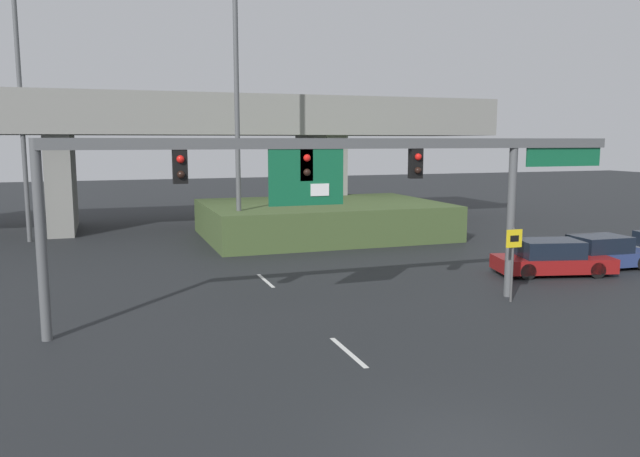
{
  "coord_description": "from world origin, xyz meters",
  "views": [
    {
      "loc": [
        -5.69,
        -8.84,
        5.38
      ],
      "look_at": [
        0.0,
        7.65,
        2.9
      ],
      "focal_mm": 35.0,
      "sensor_mm": 36.0,
      "label": 1
    }
  ],
  "objects_px": {
    "signal_gantry": "(347,169)",
    "parked_sedan_mid_right": "(601,253)",
    "highway_light_pole_far": "(20,96)",
    "speed_limit_sign": "(513,254)",
    "highway_light_pole_near": "(236,81)",
    "parked_sedan_near_right": "(552,258)"
  },
  "relations": [
    {
      "from": "speed_limit_sign",
      "to": "highway_light_pole_far",
      "type": "height_order",
      "value": "highway_light_pole_far"
    },
    {
      "from": "highway_light_pole_near",
      "to": "speed_limit_sign",
      "type": "bearing_deg",
      "value": -63.83
    },
    {
      "from": "highway_light_pole_near",
      "to": "parked_sedan_mid_right",
      "type": "bearing_deg",
      "value": -35.77
    },
    {
      "from": "highway_light_pole_far",
      "to": "speed_limit_sign",
      "type": "bearing_deg",
      "value": -48.7
    },
    {
      "from": "highway_light_pole_far",
      "to": "parked_sedan_mid_right",
      "type": "relative_size",
      "value": 3.39
    },
    {
      "from": "speed_limit_sign",
      "to": "highway_light_pole_far",
      "type": "relative_size",
      "value": 0.17
    },
    {
      "from": "signal_gantry",
      "to": "speed_limit_sign",
      "type": "xyz_separation_m",
      "value": [
        5.68,
        -0.68,
        -2.86
      ]
    },
    {
      "from": "highway_light_pole_near",
      "to": "parked_sedan_near_right",
      "type": "relative_size",
      "value": 3.2
    },
    {
      "from": "signal_gantry",
      "to": "highway_light_pole_near",
      "type": "distance_m",
      "value": 13.08
    },
    {
      "from": "highway_light_pole_near",
      "to": "parked_sedan_mid_right",
      "type": "xyz_separation_m",
      "value": [
        13.49,
        -9.72,
        -7.56
      ]
    },
    {
      "from": "signal_gantry",
      "to": "parked_sedan_mid_right",
      "type": "height_order",
      "value": "signal_gantry"
    },
    {
      "from": "parked_sedan_near_right",
      "to": "parked_sedan_mid_right",
      "type": "xyz_separation_m",
      "value": [
        2.82,
        0.34,
        -0.01
      ]
    },
    {
      "from": "signal_gantry",
      "to": "parked_sedan_near_right",
      "type": "height_order",
      "value": "signal_gantry"
    },
    {
      "from": "speed_limit_sign",
      "to": "highway_light_pole_near",
      "type": "height_order",
      "value": "highway_light_pole_near"
    },
    {
      "from": "highway_light_pole_near",
      "to": "parked_sedan_near_right",
      "type": "bearing_deg",
      "value": -43.29
    },
    {
      "from": "speed_limit_sign",
      "to": "parked_sedan_mid_right",
      "type": "relative_size",
      "value": 0.58
    },
    {
      "from": "highway_light_pole_far",
      "to": "parked_sedan_near_right",
      "type": "bearing_deg",
      "value": -37.18
    },
    {
      "from": "highway_light_pole_far",
      "to": "parked_sedan_mid_right",
      "type": "bearing_deg",
      "value": -33.18
    },
    {
      "from": "signal_gantry",
      "to": "highway_light_pole_far",
      "type": "bearing_deg",
      "value": 120.98
    },
    {
      "from": "signal_gantry",
      "to": "parked_sedan_mid_right",
      "type": "relative_size",
      "value": 4.32
    },
    {
      "from": "signal_gantry",
      "to": "speed_limit_sign",
      "type": "distance_m",
      "value": 6.4
    },
    {
      "from": "signal_gantry",
      "to": "speed_limit_sign",
      "type": "bearing_deg",
      "value": -6.87
    }
  ]
}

